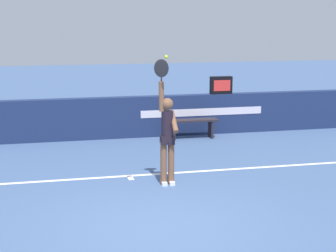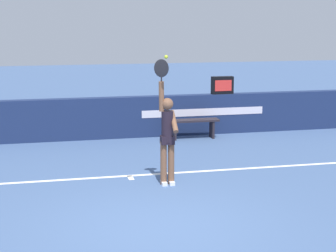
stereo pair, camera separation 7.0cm
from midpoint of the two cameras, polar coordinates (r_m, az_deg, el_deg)
The scene contains 7 objects.
ground_plane at distance 8.70m, azimuth -1.29°, elevation -10.38°, with size 60.00×60.00×0.00m, color #415B86.
court_lines at distance 8.60m, azimuth -1.14°, elevation -10.63°, with size 11.48×6.07×0.00m.
back_wall at distance 14.77m, azimuth -6.42°, elevation 0.83°, with size 15.92×0.30×1.11m.
speed_display at distance 15.33m, azimuth 5.40°, elevation 4.24°, with size 0.61×0.19×0.48m.
tennis_player at distance 10.52m, azimuth -0.28°, elevation -0.78°, with size 0.43×0.46×2.45m.
tennis_ball at distance 9.99m, azimuth -0.39°, elevation 7.18°, with size 0.07×0.07×0.07m.
courtside_bench_near at distance 14.68m, azimuth 2.39°, elevation 0.17°, with size 1.38×0.37×0.52m.
Camera 1 is at (-1.66, -7.92, 3.21)m, focal length 58.71 mm.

